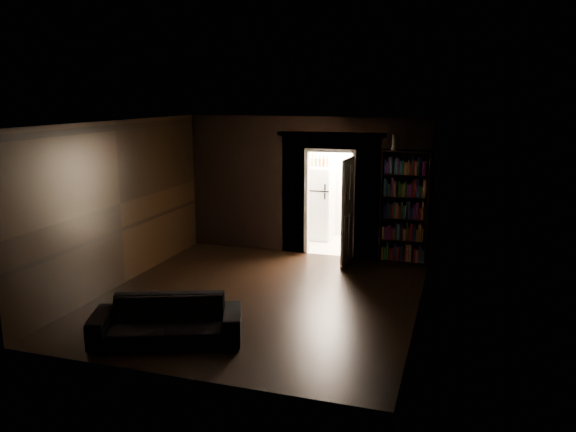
{
  "coord_description": "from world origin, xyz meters",
  "views": [
    {
      "loc": [
        3.03,
        -8.06,
        3.21
      ],
      "look_at": [
        0.21,
        0.9,
        1.18
      ],
      "focal_mm": 35.0,
      "sensor_mm": 36.0,
      "label": 1
    }
  ],
  "objects": [
    {
      "name": "bottles",
      "position": [
        -0.1,
        3.95,
        1.78
      ],
      "size": [
        0.66,
        0.21,
        0.27
      ],
      "primitive_type": "cube",
      "rotation": [
        0.0,
        0.0,
        0.2
      ],
      "color": "black",
      "rests_on": "refrigerator"
    },
    {
      "name": "sofa",
      "position": [
        -0.6,
        -1.89,
        0.38
      ],
      "size": [
        2.13,
        1.48,
        0.75
      ],
      "primitive_type": "imported",
      "rotation": [
        0.0,
        0.0,
        0.36
      ],
      "color": "black",
      "rests_on": "ground"
    },
    {
      "name": "room_walls",
      "position": [
        -0.01,
        1.07,
        1.68
      ],
      "size": [
        5.02,
        5.61,
        2.84
      ],
      "color": "black",
      "rests_on": "ground"
    },
    {
      "name": "figurine",
      "position": [
        1.75,
        2.6,
        2.35
      ],
      "size": [
        0.1,
        0.1,
        0.3
      ],
      "primitive_type": "cube",
      "rotation": [
        0.0,
        0.0,
        -0.06
      ],
      "color": "white",
      "rests_on": "bookshelf"
    },
    {
      "name": "door",
      "position": [
        0.96,
        2.31,
        1.02
      ],
      "size": [
        0.08,
        0.85,
        2.05
      ],
      "primitive_type": "cube",
      "rotation": [
        0.0,
        0.0,
        1.54
      ],
      "color": "silver",
      "rests_on": "ground"
    },
    {
      "name": "bookshelf",
      "position": [
        2.0,
        2.59,
        1.1
      ],
      "size": [
        0.91,
        0.36,
        2.2
      ],
      "primitive_type": "cube",
      "rotation": [
        0.0,
        0.0,
        -0.04
      ],
      "color": "black",
      "rests_on": "ground"
    },
    {
      "name": "refrigerator",
      "position": [
        -0.1,
        4.03,
        0.82
      ],
      "size": [
        0.75,
        0.69,
        1.65
      ],
      "primitive_type": "cube",
      "rotation": [
        0.0,
        0.0,
        -0.02
      ],
      "color": "silver",
      "rests_on": "ground"
    },
    {
      "name": "kitchen_alcove",
      "position": [
        0.5,
        3.87,
        1.21
      ],
      "size": [
        2.2,
        1.8,
        2.6
      ],
      "color": "beige",
      "rests_on": "ground"
    },
    {
      "name": "ground",
      "position": [
        0.0,
        0.0,
        0.0
      ],
      "size": [
        5.5,
        5.5,
        0.0
      ],
      "primitive_type": "plane",
      "color": "black",
      "rests_on": "ground"
    }
  ]
}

